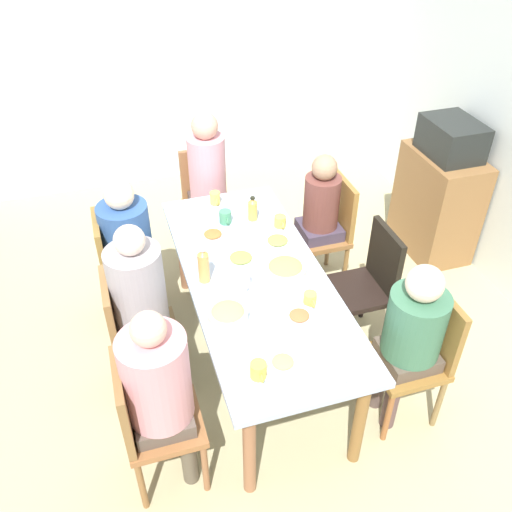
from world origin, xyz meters
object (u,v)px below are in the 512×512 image
object	(u,v)px
chair_4	(120,265)
dining_table	(256,286)
bowl_1	(285,270)
cup_5	(310,298)
plate_3	(278,242)
person_2	(319,212)
chair_1	(368,281)
plate_4	(299,317)
bottle_1	(204,266)
chair_0	(207,197)
person_5	(412,331)
cup_2	(258,370)
cup_3	(280,222)
cup_0	(244,281)
plate_2	(241,259)
plate_0	(213,235)
microwave	(452,138)
person_6	(141,298)
cup_4	(215,198)
bowl_0	(228,314)
person_3	(160,386)
person_4	(128,240)
cup_1	(225,217)
chair_3	(147,419)
chair_6	(131,330)
person_0	(208,176)
bottle_0	(253,209)
chair_5	(420,351)
cup_6	(343,371)
chair_2	(329,227)
plate_1	(283,363)

from	to	relation	value
chair_4	dining_table	bearing A→B (deg)	49.90
bowl_1	cup_5	xyz separation A→B (m)	(0.27, 0.06, -0.01)
dining_table	plate_3	size ratio (longest dim) A/B	8.11
person_2	chair_1	bearing A→B (deg)	7.97
plate_4	bottle_1	distance (m)	0.66
chair_0	person_5	bearing A→B (deg)	18.95
cup_2	cup_3	distance (m)	1.34
cup_0	chair_1	bearing A→B (deg)	94.84
plate_2	cup_3	distance (m)	0.47
plate_0	plate_3	distance (m)	0.44
chair_4	microwave	world-z (taller)	microwave
person_6	cup_4	xyz separation A→B (m)	(-0.88, 0.67, 0.05)
person_2	plate_3	distance (m)	0.62
bowl_0	person_3	bearing A→B (deg)	-52.05
person_5	chair_4	bearing A→B (deg)	-131.75
cup_2	microwave	bearing A→B (deg)	127.36
person_5	cup_4	world-z (taller)	person_5
person_2	bowl_0	world-z (taller)	person_2
chair_0	person_4	bearing A→B (deg)	-44.66
person_4	cup_1	size ratio (longest dim) A/B	9.82
chair_3	person_5	bearing A→B (deg)	90.00
chair_1	chair_6	size ratio (longest dim) A/B	1.00
person_0	chair_6	bearing A→B (deg)	-31.57
person_6	bottle_0	xyz separation A→B (m)	(-0.60, 0.87, 0.08)
cup_3	chair_5	bearing A→B (deg)	22.98
cup_0	cup_6	xyz separation A→B (m)	(0.81, 0.28, -0.00)
plate_3	plate_4	world-z (taller)	same
chair_2	cup_3	bearing A→B (deg)	-66.28
plate_1	bowl_1	world-z (taller)	bowl_1
dining_table	person_2	world-z (taller)	person_2
person_6	chair_5	bearing A→B (deg)	65.96
plate_3	bowl_1	world-z (taller)	bowl_1
chair_2	chair_4	xyz separation A→B (m)	(0.00, -1.59, 0.00)
person_4	plate_4	xyz separation A→B (m)	(1.11, 0.82, 0.06)
person_0	plate_4	xyz separation A→B (m)	(1.73, 0.12, 0.01)
dining_table	cup_4	size ratio (longest dim) A/B	18.32
person_4	chair_6	xyz separation A→B (m)	(0.67, -0.09, -0.20)
person_2	microwave	distance (m)	1.21
person_4	cup_2	world-z (taller)	person_4
person_6	plate_2	distance (m)	0.68
microwave	cup_4	bearing A→B (deg)	-92.03
plate_4	chair_0	bearing A→B (deg)	-176.31
chair_6	plate_1	world-z (taller)	chair_6
chair_3	plate_1	size ratio (longest dim) A/B	4.39
chair_6	plate_3	world-z (taller)	chair_6
chair_6	cup_3	size ratio (longest dim) A/B	7.70
person_5	cup_6	bearing A→B (deg)	-67.39
cup_1	cup_5	world-z (taller)	cup_1
cup_2	bottle_1	size ratio (longest dim) A/B	0.50
person_6	plate_2	world-z (taller)	person_6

